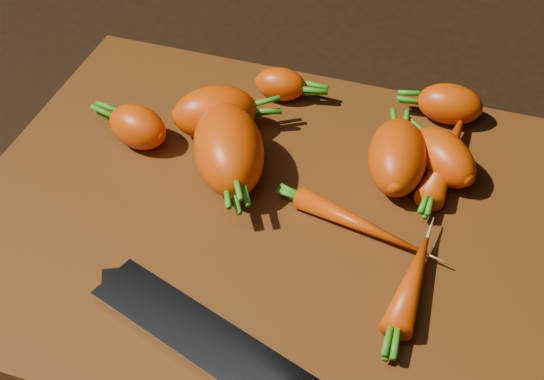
% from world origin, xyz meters
% --- Properties ---
extents(ground, '(2.00, 2.00, 0.01)m').
position_xyz_m(ground, '(0.00, 0.00, -0.01)').
color(ground, black).
extents(cutting_board, '(0.50, 0.40, 0.01)m').
position_xyz_m(cutting_board, '(0.00, 0.00, 0.01)').
color(cutting_board, '#562B0C').
rests_on(cutting_board, ground).
extents(carrot_0, '(0.09, 0.08, 0.05)m').
position_xyz_m(carrot_0, '(-0.08, 0.08, 0.04)').
color(carrot_0, '#D73C00').
rests_on(carrot_0, cutting_board).
extents(carrot_1, '(0.07, 0.05, 0.04)m').
position_xyz_m(carrot_1, '(-0.14, 0.05, 0.03)').
color(carrot_1, '#D73C00').
rests_on(carrot_1, cutting_board).
extents(carrot_2, '(0.10, 0.12, 0.06)m').
position_xyz_m(carrot_2, '(-0.05, 0.03, 0.04)').
color(carrot_2, '#D73C00').
rests_on(carrot_2, cutting_board).
extents(carrot_3, '(0.06, 0.09, 0.05)m').
position_xyz_m(carrot_3, '(0.09, 0.07, 0.04)').
color(carrot_3, '#D73C00').
rests_on(carrot_3, cutting_board).
extents(carrot_4, '(0.06, 0.04, 0.04)m').
position_xyz_m(carrot_4, '(0.12, 0.17, 0.03)').
color(carrot_4, '#D73C00').
rests_on(carrot_4, cutting_board).
extents(carrot_5, '(0.05, 0.04, 0.03)m').
position_xyz_m(carrot_5, '(-0.04, 0.15, 0.03)').
color(carrot_5, '#D73C00').
rests_on(carrot_5, cutting_board).
extents(carrot_6, '(0.08, 0.08, 0.04)m').
position_xyz_m(carrot_6, '(0.13, 0.09, 0.03)').
color(carrot_6, '#D73C00').
rests_on(carrot_6, cutting_board).
extents(carrot_7, '(0.04, 0.12, 0.02)m').
position_xyz_m(carrot_7, '(0.13, 0.10, 0.02)').
color(carrot_7, '#D73C00').
rests_on(carrot_7, cutting_board).
extents(carrot_8, '(0.11, 0.05, 0.02)m').
position_xyz_m(carrot_8, '(0.07, 0.00, 0.02)').
color(carrot_8, '#D73C00').
rests_on(carrot_8, cutting_board).
extents(carrot_9, '(0.03, 0.09, 0.02)m').
position_xyz_m(carrot_9, '(0.13, -0.04, 0.02)').
color(carrot_9, '#D73C00').
rests_on(carrot_9, cutting_board).
extents(knife, '(0.36, 0.15, 0.02)m').
position_xyz_m(knife, '(0.04, -0.15, 0.02)').
color(knife, gray).
rests_on(knife, cutting_board).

